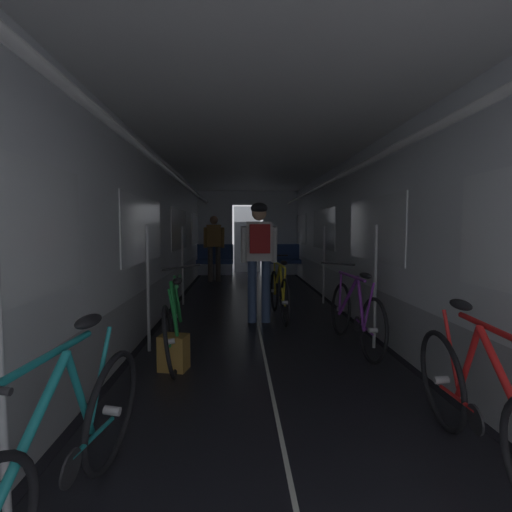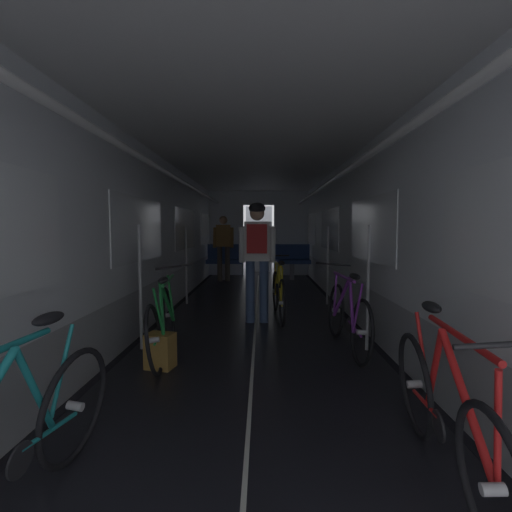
{
  "view_description": "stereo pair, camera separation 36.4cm",
  "coord_description": "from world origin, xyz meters",
  "px_view_note": "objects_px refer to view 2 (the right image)",
  "views": [
    {
      "loc": [
        -0.28,
        -2.1,
        1.36
      ],
      "look_at": [
        0.0,
        3.83,
        0.93
      ],
      "focal_mm": 26.7,
      "sensor_mm": 36.0,
      "label": 1
    },
    {
      "loc": [
        0.09,
        -2.1,
        1.36
      ],
      "look_at": [
        0.0,
        3.83,
        0.93
      ],
      "focal_mm": 26.7,
      "sensor_mm": 36.0,
      "label": 2
    }
  ],
  "objects_px": {
    "bicycle_yellow_in_aisle": "(278,293)",
    "person_standing_near_bench": "(223,244)",
    "bench_seat_far_left": "(225,258)",
    "bench_seat_far_right": "(292,258)",
    "bicycle_teal": "(9,447)",
    "person_cyclist_aisle": "(257,249)",
    "bicycle_purple": "(347,316)",
    "bicycle_red": "(444,414)",
    "backpack_on_floor": "(160,351)",
    "bicycle_green": "(163,322)"
  },
  "relations": [
    {
      "from": "bicycle_yellow_in_aisle",
      "to": "person_standing_near_bench",
      "type": "height_order",
      "value": "person_standing_near_bench"
    },
    {
      "from": "bench_seat_far_left",
      "to": "person_standing_near_bench",
      "type": "distance_m",
      "value": 0.55
    },
    {
      "from": "bench_seat_far_right",
      "to": "bicycle_teal",
      "type": "relative_size",
      "value": 0.58
    },
    {
      "from": "bench_seat_far_left",
      "to": "person_cyclist_aisle",
      "type": "relative_size",
      "value": 0.57
    },
    {
      "from": "bicycle_purple",
      "to": "person_standing_near_bench",
      "type": "bearing_deg",
      "value": 109.24
    },
    {
      "from": "bicycle_teal",
      "to": "person_cyclist_aisle",
      "type": "relative_size",
      "value": 0.98
    },
    {
      "from": "bench_seat_far_left",
      "to": "bicycle_teal",
      "type": "xyz_separation_m",
      "value": [
        -0.14,
        -8.56,
        -0.19
      ]
    },
    {
      "from": "bicycle_teal",
      "to": "person_standing_near_bench",
      "type": "bearing_deg",
      "value": 89.01
    },
    {
      "from": "bench_seat_far_right",
      "to": "bicycle_red",
      "type": "height_order",
      "value": "bench_seat_far_right"
    },
    {
      "from": "bicycle_red",
      "to": "person_standing_near_bench",
      "type": "bearing_deg",
      "value": 103.99
    },
    {
      "from": "bicycle_purple",
      "to": "person_standing_near_bench",
      "type": "height_order",
      "value": "person_standing_near_bench"
    },
    {
      "from": "bicycle_yellow_in_aisle",
      "to": "backpack_on_floor",
      "type": "bearing_deg",
      "value": -120.92
    },
    {
      "from": "bench_seat_far_right",
      "to": "bicycle_yellow_in_aisle",
      "type": "distance_m",
      "value": 4.52
    },
    {
      "from": "bicycle_yellow_in_aisle",
      "to": "person_standing_near_bench",
      "type": "bearing_deg",
      "value": 106.86
    },
    {
      "from": "bench_seat_far_right",
      "to": "backpack_on_floor",
      "type": "xyz_separation_m",
      "value": [
        -1.8,
        -6.56,
        -0.4
      ]
    },
    {
      "from": "person_cyclist_aisle",
      "to": "person_standing_near_bench",
      "type": "height_order",
      "value": "person_cyclist_aisle"
    },
    {
      "from": "bicycle_green",
      "to": "bicycle_yellow_in_aisle",
      "type": "bearing_deg",
      "value": 53.6
    },
    {
      "from": "bicycle_green",
      "to": "backpack_on_floor",
      "type": "relative_size",
      "value": 4.98
    },
    {
      "from": "bicycle_teal",
      "to": "bicycle_purple",
      "type": "height_order",
      "value": "bicycle_teal"
    },
    {
      "from": "bicycle_teal",
      "to": "backpack_on_floor",
      "type": "xyz_separation_m",
      "value": [
        0.14,
        2.0,
        -0.21
      ]
    },
    {
      "from": "bench_seat_far_left",
      "to": "bicycle_green",
      "type": "bearing_deg",
      "value": -90.48
    },
    {
      "from": "bench_seat_far_right",
      "to": "bicycle_teal",
      "type": "bearing_deg",
      "value": -102.76
    },
    {
      "from": "bicycle_purple",
      "to": "person_standing_near_bench",
      "type": "relative_size",
      "value": 1.0
    },
    {
      "from": "bench_seat_far_right",
      "to": "bicycle_green",
      "type": "height_order",
      "value": "same"
    },
    {
      "from": "bench_seat_far_right",
      "to": "bicycle_teal",
      "type": "distance_m",
      "value": 8.78
    },
    {
      "from": "person_standing_near_bench",
      "to": "backpack_on_floor",
      "type": "xyz_separation_m",
      "value": [
        0.0,
        -6.18,
        -0.81
      ]
    },
    {
      "from": "bench_seat_far_left",
      "to": "bicycle_purple",
      "type": "height_order",
      "value": "bench_seat_far_left"
    },
    {
      "from": "bench_seat_far_left",
      "to": "bicycle_purple",
      "type": "xyz_separation_m",
      "value": [
        1.95,
        -5.96,
        -0.18
      ]
    },
    {
      "from": "bicycle_teal",
      "to": "bicycle_purple",
      "type": "xyz_separation_m",
      "value": [
        2.09,
        2.6,
        0.0
      ]
    },
    {
      "from": "bicycle_green",
      "to": "bicycle_yellow_in_aisle",
      "type": "relative_size",
      "value": 1.0
    },
    {
      "from": "person_cyclist_aisle",
      "to": "bicycle_yellow_in_aisle",
      "type": "xyz_separation_m",
      "value": [
        0.32,
        0.27,
        -0.69
      ]
    },
    {
      "from": "bench_seat_far_right",
      "to": "person_cyclist_aisle",
      "type": "xyz_separation_m",
      "value": [
        -0.88,
        -4.75,
        0.5
      ]
    },
    {
      "from": "bicycle_teal",
      "to": "bicycle_red",
      "type": "distance_m",
      "value": 2.12
    },
    {
      "from": "bench_seat_far_left",
      "to": "bicycle_red",
      "type": "bearing_deg",
      "value": -76.6
    },
    {
      "from": "bicycle_purple",
      "to": "bicycle_green",
      "type": "relative_size",
      "value": 1.0
    },
    {
      "from": "bench_seat_far_left",
      "to": "bicycle_green",
      "type": "relative_size",
      "value": 0.58
    },
    {
      "from": "bicycle_teal",
      "to": "person_cyclist_aisle",
      "type": "xyz_separation_m",
      "value": [
        1.06,
        3.81,
        0.69
      ]
    },
    {
      "from": "backpack_on_floor",
      "to": "bicycle_yellow_in_aisle",
      "type": "bearing_deg",
      "value": 59.08
    },
    {
      "from": "bench_seat_far_right",
      "to": "person_standing_near_bench",
      "type": "distance_m",
      "value": 1.88
    },
    {
      "from": "bicycle_teal",
      "to": "bicycle_green",
      "type": "height_order",
      "value": "bicycle_green"
    },
    {
      "from": "person_standing_near_bench",
      "to": "bicycle_green",
      "type": "bearing_deg",
      "value": -90.54
    },
    {
      "from": "bicycle_yellow_in_aisle",
      "to": "backpack_on_floor",
      "type": "height_order",
      "value": "bicycle_yellow_in_aisle"
    },
    {
      "from": "person_cyclist_aisle",
      "to": "bicycle_purple",
      "type": "bearing_deg",
      "value": -49.73
    },
    {
      "from": "bicycle_purple",
      "to": "backpack_on_floor",
      "type": "height_order",
      "value": "bicycle_purple"
    },
    {
      "from": "bench_seat_far_left",
      "to": "person_standing_near_bench",
      "type": "height_order",
      "value": "person_standing_near_bench"
    },
    {
      "from": "bench_seat_far_left",
      "to": "bicycle_yellow_in_aisle",
      "type": "relative_size",
      "value": 0.58
    },
    {
      "from": "bicycle_green",
      "to": "person_standing_near_bench",
      "type": "xyz_separation_m",
      "value": [
        0.06,
        5.87,
        0.59
      ]
    },
    {
      "from": "bicycle_red",
      "to": "person_cyclist_aisle",
      "type": "distance_m",
      "value": 3.69
    },
    {
      "from": "bicycle_red",
      "to": "person_standing_near_bench",
      "type": "height_order",
      "value": "person_standing_near_bench"
    },
    {
      "from": "person_standing_near_bench",
      "to": "backpack_on_floor",
      "type": "relative_size",
      "value": 4.96
    }
  ]
}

